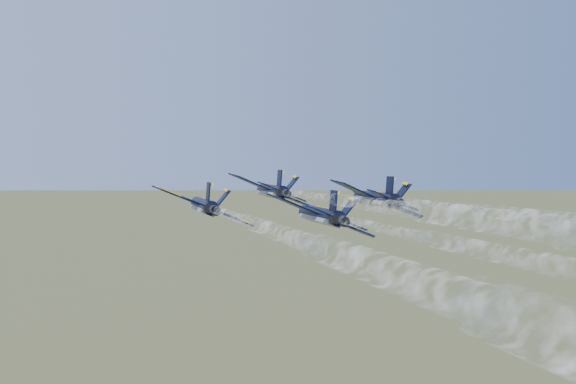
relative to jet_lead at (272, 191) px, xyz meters
name	(u,v)px	position (x,y,z in m)	size (l,w,h in m)	color
jet_lead	(272,191)	(0.00, 0.00, 0.00)	(11.92, 17.03, 5.59)	black
jet_left	(203,205)	(-13.38, -10.07, 0.00)	(11.92, 17.03, 5.59)	black
jet_right	(375,198)	(8.65, -13.12, 0.00)	(11.92, 17.03, 5.59)	black
jet_slot	(320,215)	(-4.15, -22.60, 0.00)	(11.92, 17.03, 5.59)	black
smoke_trail_lead	(478,313)	(-13.82, -62.29, 0.03)	(20.74, 85.19, 2.74)	white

